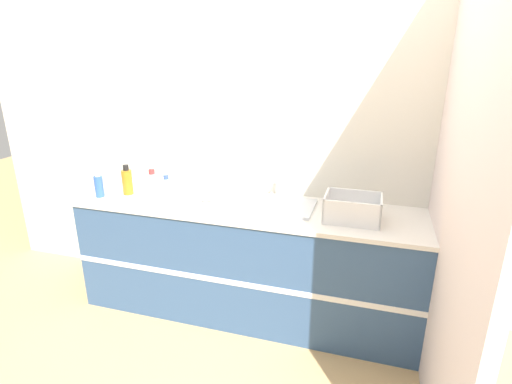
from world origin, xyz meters
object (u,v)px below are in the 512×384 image
object	(u,v)px
dish_rack	(352,211)
bottle_white_spray	(153,183)
bottle_blue	(99,186)
sink	(275,204)
bottle_clear	(167,187)
paper_towel_roll	(206,184)
bottle_amber	(127,181)

from	to	relation	value
dish_rack	bottle_white_spray	distance (m)	1.52
bottle_blue	sink	bearing A→B (deg)	8.08
bottle_clear	sink	bearing A→B (deg)	2.71
sink	paper_towel_roll	bearing A→B (deg)	-177.99
sink	bottle_white_spray	xyz separation A→B (m)	(-0.97, -0.03, 0.07)
dish_rack	bottle_blue	xyz separation A→B (m)	(-1.88, -0.10, 0.03)
paper_towel_roll	bottle_blue	xyz separation A→B (m)	(-0.81, -0.17, -0.04)
paper_towel_roll	bottle_clear	size ratio (longest dim) A/B	1.42
bottle_amber	sink	bearing A→B (deg)	3.52
dish_rack	bottle_amber	bearing A→B (deg)	179.36
bottle_white_spray	bottle_blue	world-z (taller)	bottle_white_spray
paper_towel_roll	bottle_clear	world-z (taller)	paper_towel_roll
paper_towel_roll	dish_rack	distance (m)	1.07
paper_towel_roll	dish_rack	xyz separation A→B (m)	(1.07, -0.07, -0.06)
bottle_amber	dish_rack	bearing A→B (deg)	-0.64
paper_towel_roll	bottle_clear	xyz separation A→B (m)	(-0.32, -0.02, -0.05)
dish_rack	bottle_blue	world-z (taller)	bottle_blue
bottle_white_spray	bottle_amber	xyz separation A→B (m)	(-0.19, -0.05, 0.01)
bottle_white_spray	bottle_amber	size ratio (longest dim) A/B	0.86
bottle_amber	paper_towel_roll	bearing A→B (deg)	4.75
bottle_white_spray	bottle_clear	size ratio (longest dim) A/B	1.17
bottle_white_spray	bottle_clear	xyz separation A→B (m)	(0.13, -0.01, -0.01)
bottle_white_spray	bottle_amber	bearing A→B (deg)	-166.55
bottle_clear	bottle_amber	bearing A→B (deg)	-174.37
sink	dish_rack	xyz separation A→B (m)	(0.54, -0.09, 0.05)
bottle_clear	bottle_blue	world-z (taller)	bottle_blue
dish_rack	bottle_blue	bearing A→B (deg)	-176.98
paper_towel_roll	bottle_white_spray	bearing A→B (deg)	-179.10
sink	dish_rack	distance (m)	0.55
paper_towel_roll	bottle_blue	bearing A→B (deg)	-168.08
dish_rack	bottle_blue	size ratio (longest dim) A/B	1.82
paper_towel_roll	bottle_blue	distance (m)	0.83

